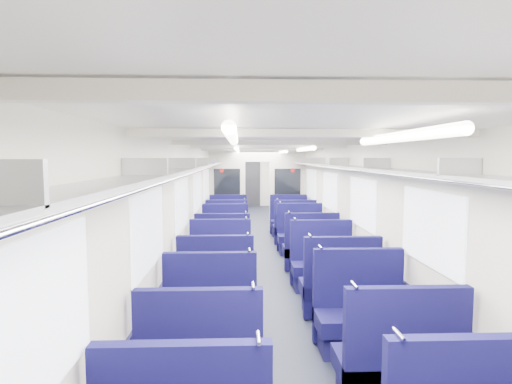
# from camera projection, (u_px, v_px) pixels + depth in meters

# --- Properties ---
(floor) EXTENTS (2.80, 18.00, 0.01)m
(floor) POSITION_uv_depth(u_px,v_px,m) (263.00, 252.00, 9.36)
(floor) COLOR black
(floor) RESTS_ON ground
(ceiling) EXTENTS (2.80, 18.00, 0.01)m
(ceiling) POSITION_uv_depth(u_px,v_px,m) (263.00, 147.00, 9.16)
(ceiling) COLOR silver
(ceiling) RESTS_ON wall_left
(wall_left) EXTENTS (0.02, 18.00, 2.35)m
(wall_left) POSITION_uv_depth(u_px,v_px,m) (199.00, 200.00, 9.21)
(wall_left) COLOR beige
(wall_left) RESTS_ON floor
(dado_left) EXTENTS (0.03, 17.90, 0.70)m
(dado_left) POSITION_uv_depth(u_px,v_px,m) (201.00, 237.00, 9.28)
(dado_left) COLOR #131139
(dado_left) RESTS_ON floor
(wall_right) EXTENTS (0.02, 18.00, 2.35)m
(wall_right) POSITION_uv_depth(u_px,v_px,m) (325.00, 200.00, 9.31)
(wall_right) COLOR beige
(wall_right) RESTS_ON floor
(dado_right) EXTENTS (0.03, 17.90, 0.70)m
(dado_right) POSITION_uv_depth(u_px,v_px,m) (324.00, 236.00, 9.38)
(dado_right) COLOR #131139
(dado_right) RESTS_ON floor
(wall_far) EXTENTS (2.80, 0.02, 2.35)m
(wall_far) POSITION_uv_depth(u_px,v_px,m) (251.00, 179.00, 18.22)
(wall_far) COLOR beige
(wall_far) RESTS_ON floor
(luggage_rack_left) EXTENTS (0.36, 17.40, 0.18)m
(luggage_rack_left) POSITION_uv_depth(u_px,v_px,m) (208.00, 164.00, 9.15)
(luggage_rack_left) COLOR #B2B5BA
(luggage_rack_left) RESTS_ON wall_left
(luggage_rack_right) EXTENTS (0.36, 17.40, 0.18)m
(luggage_rack_right) POSITION_uv_depth(u_px,v_px,m) (317.00, 164.00, 9.24)
(luggage_rack_right) COLOR #B2B5BA
(luggage_rack_right) RESTS_ON wall_right
(windows) EXTENTS (2.78, 15.60, 0.75)m
(windows) POSITION_uv_depth(u_px,v_px,m) (264.00, 191.00, 8.78)
(windows) COLOR white
(windows) RESTS_ON wall_left
(ceiling_fittings) EXTENTS (2.70, 16.06, 0.11)m
(ceiling_fittings) POSITION_uv_depth(u_px,v_px,m) (263.00, 150.00, 8.91)
(ceiling_fittings) COLOR beige
(ceiling_fittings) RESTS_ON ceiling
(end_door) EXTENTS (0.75, 0.06, 2.00)m
(end_door) POSITION_uv_depth(u_px,v_px,m) (251.00, 183.00, 18.18)
(end_door) COLOR black
(end_door) RESTS_ON floor
(bulkhead) EXTENTS (2.80, 0.10, 2.35)m
(bulkhead) POSITION_uv_depth(u_px,v_px,m) (257.00, 188.00, 12.08)
(bulkhead) COLOR beige
(bulkhead) RESTS_ON floor
(seat_4) EXTENTS (1.01, 0.56, 1.13)m
(seat_4) POSITION_uv_depth(u_px,v_px,m) (201.00, 372.00, 3.45)
(seat_4) COLOR #100E44
(seat_4) RESTS_ON floor
(seat_5) EXTENTS (1.01, 0.56, 1.13)m
(seat_5) POSITION_uv_depth(u_px,v_px,m) (399.00, 369.00, 3.50)
(seat_5) COLOR #100E44
(seat_5) RESTS_ON floor
(seat_6) EXTENTS (1.01, 0.56, 1.13)m
(seat_6) POSITION_uv_depth(u_px,v_px,m) (209.00, 325.00, 4.42)
(seat_6) COLOR #100E44
(seat_6) RESTS_ON floor
(seat_7) EXTENTS (1.01, 0.56, 1.13)m
(seat_7) POSITION_uv_depth(u_px,v_px,m) (361.00, 318.00, 4.60)
(seat_7) COLOR #100E44
(seat_7) RESTS_ON floor
(seat_8) EXTENTS (1.01, 0.56, 1.13)m
(seat_8) POSITION_uv_depth(u_px,v_px,m) (216.00, 288.00, 5.67)
(seat_8) COLOR #100E44
(seat_8) RESTS_ON floor
(seat_9) EXTENTS (1.01, 0.56, 1.13)m
(seat_9) POSITION_uv_depth(u_px,v_px,m) (339.00, 290.00, 5.59)
(seat_9) COLOR #100E44
(seat_9) RESTS_ON floor
(seat_10) EXTENTS (1.01, 0.56, 1.13)m
(seat_10) POSITION_uv_depth(u_px,v_px,m) (220.00, 266.00, 6.83)
(seat_10) COLOR #100E44
(seat_10) RESTS_ON floor
(seat_11) EXTENTS (1.01, 0.56, 1.13)m
(seat_11) POSITION_uv_depth(u_px,v_px,m) (322.00, 267.00, 6.75)
(seat_11) COLOR #100E44
(seat_11) RESTS_ON floor
(seat_12) EXTENTS (1.01, 0.56, 1.13)m
(seat_12) POSITION_uv_depth(u_px,v_px,m) (223.00, 252.00, 7.81)
(seat_12) COLOR #100E44
(seat_12) RESTS_ON floor
(seat_13) EXTENTS (1.01, 0.56, 1.13)m
(seat_13) POSITION_uv_depth(u_px,v_px,m) (310.00, 251.00, 7.89)
(seat_13) COLOR #100E44
(seat_13) RESTS_ON floor
(seat_14) EXTENTS (1.01, 0.56, 1.13)m
(seat_14) POSITION_uv_depth(u_px,v_px,m) (225.00, 239.00, 9.10)
(seat_14) COLOR #100E44
(seat_14) RESTS_ON floor
(seat_15) EXTENTS (1.01, 0.56, 1.13)m
(seat_15) POSITION_uv_depth(u_px,v_px,m) (300.00, 238.00, 9.24)
(seat_15) COLOR #100E44
(seat_15) RESTS_ON floor
(seat_16) EXTENTS (1.01, 0.56, 1.13)m
(seat_16) POSITION_uv_depth(u_px,v_px,m) (227.00, 230.00, 10.23)
(seat_16) COLOR #100E44
(seat_16) RESTS_ON floor
(seat_17) EXTENTS (1.01, 0.56, 1.13)m
(seat_17) POSITION_uv_depth(u_px,v_px,m) (294.00, 230.00, 10.21)
(seat_17) COLOR #100E44
(seat_17) RESTS_ON floor
(seat_18) EXTENTS (1.01, 0.56, 1.13)m
(seat_18) POSITION_uv_depth(u_px,v_px,m) (228.00, 223.00, 11.35)
(seat_18) COLOR #100E44
(seat_18) RESTS_ON floor
(seat_19) EXTENTS (1.01, 0.56, 1.13)m
(seat_19) POSITION_uv_depth(u_px,v_px,m) (289.00, 223.00, 11.37)
(seat_19) COLOR #100E44
(seat_19) RESTS_ON floor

